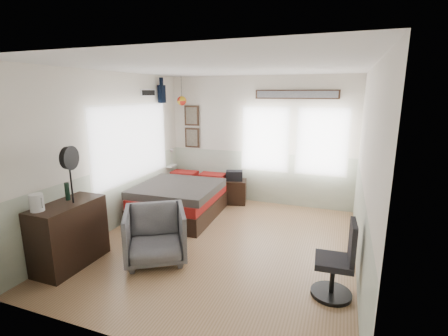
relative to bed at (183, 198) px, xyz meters
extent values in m
cube|color=#9B6F46|center=(1.20, -1.01, -0.32)|extent=(4.00, 4.50, 0.01)
cube|color=silver|center=(1.20, 1.24, 1.03)|extent=(4.00, 0.02, 2.70)
cube|color=silver|center=(1.20, -3.26, 1.03)|extent=(4.00, 0.02, 2.70)
cube|color=silver|center=(-0.80, -1.01, 1.03)|extent=(0.02, 4.50, 2.70)
cube|color=silver|center=(3.20, -1.01, 1.03)|extent=(0.02, 4.50, 2.70)
cube|color=white|center=(1.20, -1.01, 2.38)|extent=(4.00, 4.50, 0.02)
cube|color=#AEB8A0|center=(1.20, 1.23, 0.23)|extent=(4.00, 0.01, 1.10)
cube|color=#AEB8A0|center=(-0.79, -1.01, 0.23)|extent=(0.01, 4.50, 1.10)
cube|color=#AEB8A0|center=(3.19, -1.01, 0.23)|extent=(0.01, 4.50, 1.10)
cube|color=silver|center=(-0.76, -0.46, 1.13)|extent=(0.03, 2.20, 1.35)
cube|color=silver|center=(1.35, 1.20, 1.08)|extent=(0.95, 0.03, 1.30)
cube|color=silver|center=(2.50, 1.20, 1.08)|extent=(0.95, 0.03, 1.30)
cube|color=#372014|center=(-0.35, 1.20, 1.03)|extent=(0.35, 0.03, 0.45)
cube|color=#372014|center=(-0.35, 1.20, 1.53)|extent=(0.35, 0.03, 0.45)
cube|color=#7F7259|center=(-0.35, 1.18, 1.03)|extent=(0.27, 0.01, 0.37)
cube|color=#7F7259|center=(-0.35, 1.18, 1.53)|extent=(0.27, 0.01, 0.37)
cube|color=#372014|center=(1.95, 1.20, 2.00)|extent=(1.65, 0.03, 0.18)
cube|color=gray|center=(1.95, 1.19, 2.00)|extent=(1.58, 0.01, 0.13)
cube|color=white|center=(-0.77, 0.14, 2.03)|extent=(0.02, 0.48, 0.14)
sphere|color=red|center=(-0.45, 0.94, 1.86)|extent=(0.20, 0.20, 0.20)
cube|color=black|center=(0.00, 0.01, -0.15)|extent=(1.50, 2.08, 0.32)
cube|color=#A31C1F|center=(0.00, 0.01, 0.10)|extent=(1.46, 2.03, 0.18)
cube|color=#3B3936|center=(0.00, -0.21, 0.26)|extent=(1.53, 1.53, 0.14)
cube|color=#A31C1F|center=(-0.33, 0.82, 0.26)|extent=(0.57, 0.37, 0.14)
cube|color=#A31C1F|center=(0.33, 0.82, 0.26)|extent=(0.57, 0.37, 0.14)
cube|color=black|center=(-0.54, -2.31, 0.13)|extent=(0.48, 1.00, 0.90)
imported|color=#514F57|center=(0.50, -1.79, 0.07)|extent=(1.15, 1.16, 0.77)
cube|color=black|center=(0.75, 0.96, -0.06)|extent=(0.59, 0.51, 0.51)
cylinder|color=black|center=(2.90, -1.81, -0.29)|extent=(0.47, 0.47, 0.05)
cylinder|color=black|center=(2.90, -1.81, -0.09)|extent=(0.05, 0.05, 0.36)
cube|color=black|center=(2.90, -1.81, 0.12)|extent=(0.44, 0.44, 0.07)
cube|color=black|center=(3.08, -1.79, 0.40)|extent=(0.08, 0.39, 0.47)
cylinder|color=silver|center=(-0.64, -2.66, 0.70)|extent=(0.17, 0.17, 0.22)
cube|color=silver|center=(-0.54, -2.66, 0.71)|extent=(0.02, 0.02, 0.13)
cylinder|color=black|center=(-0.62, -2.20, 0.71)|extent=(0.06, 0.06, 0.25)
cylinder|color=black|center=(-0.46, -2.26, 0.88)|extent=(0.02, 0.02, 0.60)
cylinder|color=black|center=(-0.46, -2.26, 1.20)|extent=(0.11, 0.30, 0.30)
cylinder|color=black|center=(-0.42, -2.26, 1.20)|extent=(0.08, 0.32, 0.32)
cube|color=black|center=(0.75, 0.96, 0.30)|extent=(0.40, 0.32, 0.21)
camera|label=1|loc=(2.89, -5.45, 2.03)|focal=26.00mm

